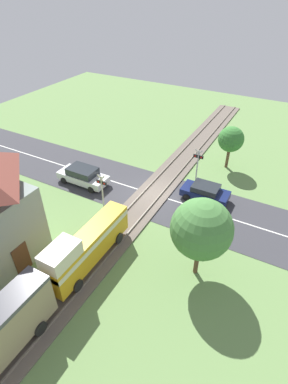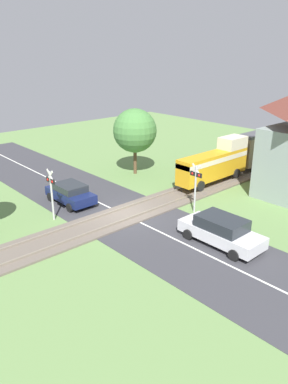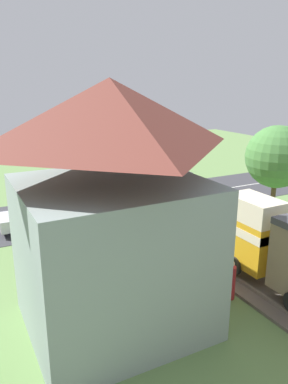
# 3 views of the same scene
# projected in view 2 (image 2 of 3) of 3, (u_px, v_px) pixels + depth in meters

# --- Properties ---
(ground_plane) EXTENTS (60.00, 60.00, 0.00)m
(ground_plane) POSITION_uv_depth(u_px,v_px,m) (126.00, 216.00, 23.50)
(ground_plane) COLOR #66894C
(road_surface) EXTENTS (48.00, 6.40, 0.02)m
(road_surface) POSITION_uv_depth(u_px,v_px,m) (126.00, 216.00, 23.50)
(road_surface) COLOR #38383D
(road_surface) RESTS_ON ground_plane
(track_bed) EXTENTS (2.80, 48.00, 0.24)m
(track_bed) POSITION_uv_depth(u_px,v_px,m) (126.00, 215.00, 23.48)
(track_bed) COLOR #665B51
(track_bed) RESTS_ON ground_plane
(train) EXTENTS (1.58, 22.45, 3.18)m
(train) POSITION_uv_depth(u_px,v_px,m) (269.00, 145.00, 33.20)
(train) COLOR gold
(train) RESTS_ON track_bed
(car_near_crossing) EXTENTS (3.85, 1.92, 1.37)m
(car_near_crossing) POSITION_uv_depth(u_px,v_px,m) (70.00, 193.00, 25.18)
(car_near_crossing) COLOR #141E4C
(car_near_crossing) RESTS_ON ground_plane
(car_far_side) EXTENTS (4.59, 2.00, 1.55)m
(car_far_side) POSITION_uv_depth(u_px,v_px,m) (221.00, 230.00, 19.80)
(car_far_side) COLOR silver
(car_far_side) RESTS_ON ground_plane
(crossing_signal_west_approach) EXTENTS (0.90, 0.18, 3.21)m
(crossing_signal_west_approach) POSITION_uv_depth(u_px,v_px,m) (51.00, 188.00, 22.22)
(crossing_signal_west_approach) COLOR #B7B7B7
(crossing_signal_west_approach) RESTS_ON ground_plane
(crossing_signal_east_approach) EXTENTS (0.90, 0.18, 3.21)m
(crossing_signal_east_approach) POSITION_uv_depth(u_px,v_px,m) (196.00, 182.00, 23.32)
(crossing_signal_east_approach) COLOR #B7B7B7
(crossing_signal_east_approach) RESTS_ON ground_plane
(pedestrian_by_station) EXTENTS (0.38, 0.38, 1.52)m
(pedestrian_by_station) POSITION_uv_depth(u_px,v_px,m) (255.00, 173.00, 29.42)
(pedestrian_by_station) COLOR #B2282D
(pedestrian_by_station) RESTS_ON ground_plane
(tree_roadside_hedge) EXTENTS (3.56, 3.56, 5.42)m
(tree_roadside_hedge) POSITION_uv_depth(u_px,v_px,m) (135.00, 131.00, 30.28)
(tree_roadside_hedge) COLOR brown
(tree_roadside_hedge) RESTS_ON ground_plane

